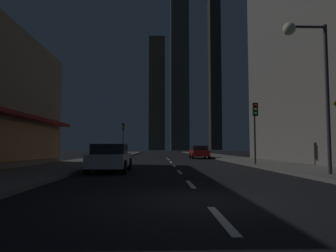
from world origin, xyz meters
TOP-DOWN VIEW (x-y plane):
  - ground_plane at (0.00, 32.00)m, footprint 78.00×136.00m
  - sidewalk_right at (7.00, 32.00)m, footprint 4.00×76.00m
  - sidewalk_left at (-7.00, 32.00)m, footprint 4.00×76.00m
  - lane_marking_center at (0.00, 13.60)m, footprint 0.16×33.40m
  - skyscraper_distant_tall at (-1.51, 124.55)m, footprint 6.83×7.03m
  - skyscraper_distant_mid at (7.66, 113.91)m, footprint 7.16×5.79m
  - skyscraper_distant_short at (26.45, 138.40)m, footprint 5.23×7.05m
  - car_parked_near at (-3.60, 8.57)m, footprint 1.98×4.24m
  - car_parked_far at (3.60, 27.36)m, footprint 1.98×4.24m
  - fire_hydrant_far_left at (-5.90, 23.92)m, footprint 0.42×0.30m
  - traffic_light_near_right at (5.50, 13.09)m, footprint 0.32×0.48m
  - traffic_light_far_left at (-5.50, 31.25)m, footprint 0.32×0.48m
  - street_lamp_right at (5.38, 5.39)m, footprint 1.96×0.56m

SIDE VIEW (x-z plane):
  - ground_plane at x=0.00m, z-range -0.10..0.00m
  - lane_marking_center at x=0.00m, z-range 0.00..0.01m
  - sidewalk_right at x=7.00m, z-range 0.00..0.15m
  - sidewalk_left at x=-7.00m, z-range 0.00..0.15m
  - fire_hydrant_far_left at x=-5.90m, z-range 0.13..0.78m
  - car_parked_near at x=-3.60m, z-range 0.02..1.47m
  - car_parked_far at x=3.60m, z-range 0.02..1.47m
  - traffic_light_near_right at x=5.50m, z-range 1.09..5.29m
  - traffic_light_far_left at x=-5.50m, z-range 1.09..5.29m
  - street_lamp_right at x=5.38m, z-range 1.78..8.36m
  - skyscraper_distant_tall at x=-1.51m, z-range 0.00..48.97m
  - skyscraper_distant_mid at x=7.66m, z-range 0.00..71.88m
  - skyscraper_distant_short at x=26.45m, z-range 0.00..74.00m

